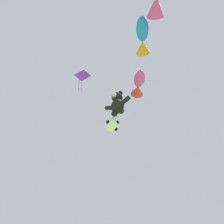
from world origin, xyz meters
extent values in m
ellipsoid|color=black|center=(0.05, 3.78, 7.96)|extent=(0.83, 0.71, 1.01)
sphere|color=black|center=(0.05, 3.78, 8.71)|extent=(0.69, 0.69, 0.69)
sphere|color=beige|center=(0.05, 3.49, 8.65)|extent=(0.29, 0.29, 0.29)
sphere|color=black|center=(-0.20, 3.78, 8.98)|extent=(0.28, 0.28, 0.28)
cylinder|color=black|center=(-0.55, 3.78, 8.13)|extent=(0.60, 0.27, 0.47)
sphere|color=black|center=(-0.18, 3.78, 7.48)|extent=(0.37, 0.37, 0.37)
sphere|color=black|center=(0.30, 3.78, 8.98)|extent=(0.28, 0.28, 0.28)
cylinder|color=black|center=(0.65, 3.78, 8.13)|extent=(0.60, 0.27, 0.47)
sphere|color=black|center=(0.28, 3.78, 7.48)|extent=(0.37, 0.37, 0.37)
sphere|color=white|center=(-0.51, 3.98, 6.95)|extent=(0.82, 0.82, 0.82)
sphere|color=black|center=(-0.13, 3.98, 6.95)|extent=(0.23, 0.23, 0.23)
sphere|color=black|center=(-0.59, 4.23, 7.21)|extent=(0.23, 0.23, 0.23)
sphere|color=black|center=(-0.51, 3.60, 6.89)|extent=(0.23, 0.23, 0.23)
sphere|color=black|center=(-0.33, 4.11, 6.64)|extent=(0.23, 0.23, 0.23)
ellipsoid|color=#E53F9E|center=(1.70, 3.77, 9.36)|extent=(1.21, 1.34, 0.56)
cone|color=red|center=(1.18, 4.51, 9.36)|extent=(1.04, 1.00, 0.82)
sphere|color=black|center=(1.92, 3.46, 9.50)|extent=(0.15, 0.15, 0.15)
ellipsoid|color=blue|center=(3.06, 1.72, 10.37)|extent=(1.13, 1.43, 0.56)
cone|color=orange|center=(2.65, 2.61, 10.37)|extent=(1.04, 0.98, 0.83)
sphere|color=black|center=(3.23, 1.35, 10.52)|extent=(0.15, 0.15, 0.15)
cone|color=#E53F9E|center=(4.02, 1.01, 9.90)|extent=(1.11, 1.11, 0.83)
cube|color=purple|center=(-2.70, 2.87, 12.31)|extent=(1.12, 0.91, 1.42)
cylinder|color=purple|center=(-2.88, 2.86, 11.16)|extent=(0.03, 0.22, 1.38)
cylinder|color=purple|center=(-2.52, 2.84, 11.12)|extent=(0.03, 0.15, 1.48)
camera|label=1|loc=(3.47, -1.71, 1.77)|focal=24.00mm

